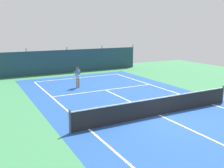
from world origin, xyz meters
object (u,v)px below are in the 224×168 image
object	(u,v)px
tennis_ball_near_player	(140,86)
parked_car	(31,63)
tennis_ball_midcourt	(95,88)
tennis_ball_by_sideline	(77,77)
tennis_net	(159,106)
tennis_player	(78,76)

from	to	relation	value
tennis_ball_near_player	parked_car	world-z (taller)	parked_car
tennis_ball_midcourt	tennis_ball_by_sideline	xyz separation A→B (m)	(0.44, 5.15, 0.00)
tennis_net	tennis_player	xyz separation A→B (m)	(-1.53, 8.16, 0.45)
parked_car	tennis_net	bearing A→B (deg)	96.53
tennis_net	tennis_ball_midcourt	distance (m)	7.29
tennis_ball_by_sideline	tennis_ball_near_player	bearing A→B (deg)	-64.43
tennis_player	parked_car	distance (m)	10.07
tennis_net	tennis_ball_by_sideline	world-z (taller)	tennis_net
tennis_ball_near_player	tennis_net	bearing A→B (deg)	-115.81
tennis_player	tennis_ball_midcourt	distance (m)	1.69
tennis_net	tennis_ball_by_sideline	xyz separation A→B (m)	(-0.01, 12.42, -0.48)
tennis_net	tennis_ball_near_player	bearing A→B (deg)	64.19
tennis_ball_near_player	parked_car	distance (m)	13.43
tennis_player	tennis_ball_midcourt	size ratio (longest dim) A/B	24.85
tennis_ball_midcourt	tennis_ball_by_sideline	size ratio (longest dim) A/B	1.00
tennis_ball_near_player	tennis_ball_midcourt	size ratio (longest dim) A/B	1.00
tennis_player	tennis_ball_near_player	size ratio (longest dim) A/B	24.85
tennis_ball_by_sideline	parked_car	size ratio (longest dim) A/B	0.02
tennis_player	parked_car	size ratio (longest dim) A/B	0.38
tennis_player	tennis_ball_midcourt	world-z (taller)	tennis_player
tennis_player	tennis_ball_midcourt	bearing A→B (deg)	119.26
tennis_net	tennis_ball_midcourt	xyz separation A→B (m)	(-0.44, 7.26, -0.48)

